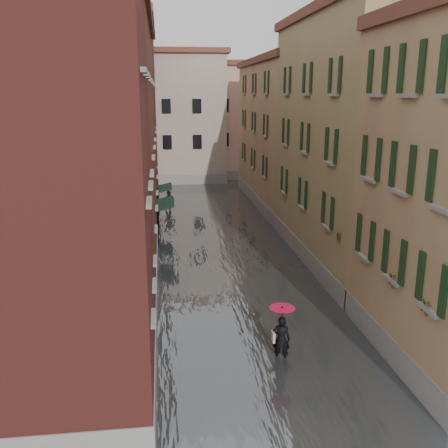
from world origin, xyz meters
TOP-DOWN VIEW (x-y plane):
  - ground at (0.00, 0.00)m, footprint 120.00×120.00m
  - floodwater at (0.00, 13.00)m, footprint 10.00×60.00m
  - building_left_near at (-7.00, -2.00)m, footprint 6.00×8.00m
  - building_left_mid at (-7.00, 9.00)m, footprint 6.00×14.00m
  - building_left_far at (-7.00, 24.00)m, footprint 6.00×16.00m
  - building_right_mid at (7.00, 9.00)m, footprint 6.00×14.00m
  - building_right_far at (7.00, 24.00)m, footprint 6.00×16.00m
  - building_end_cream at (-3.00, 38.00)m, footprint 12.00×9.00m
  - building_end_pink at (6.00, 40.00)m, footprint 10.00×9.00m
  - awning_near at (-3.48, 13.95)m, footprint 1.09×3.31m
  - awning_far at (-3.49, 19.32)m, footprint 1.09×2.78m
  - window_planters at (4.12, -1.04)m, footprint 0.59×8.23m
  - pedestrian_main at (0.40, -1.32)m, footprint 0.94×0.94m
  - pedestrian_far at (-3.07, 21.97)m, footprint 1.07×0.98m

SIDE VIEW (x-z plane):
  - ground at x=0.00m, z-range 0.00..0.00m
  - floodwater at x=0.00m, z-range 0.00..0.20m
  - pedestrian_far at x=-3.07m, z-range 0.00..1.79m
  - pedestrian_main at x=0.40m, z-range 0.20..2.26m
  - awning_far at x=-3.49m, z-range 1.06..3.86m
  - awning_near at x=-3.48m, z-range 1.07..3.87m
  - window_planters at x=4.12m, z-range 3.09..3.93m
  - building_right_far at x=7.00m, z-range 0.00..11.50m
  - building_end_pink at x=6.00m, z-range 0.00..12.00m
  - building_left_mid at x=-7.00m, z-range 0.00..12.50m
  - building_left_near at x=-7.00m, z-range 0.00..13.00m
  - building_right_mid at x=7.00m, z-range 0.00..13.00m
  - building_end_cream at x=-3.00m, z-range 0.00..13.00m
  - building_left_far at x=-7.00m, z-range 0.00..14.00m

